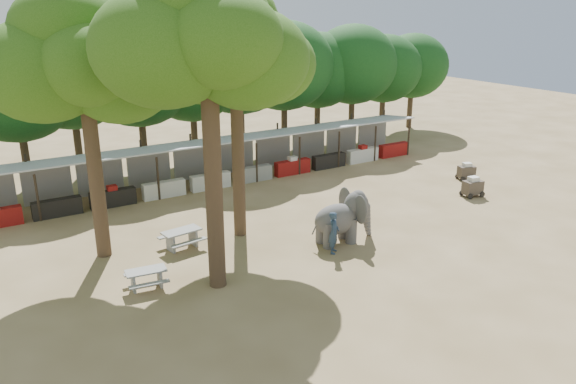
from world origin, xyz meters
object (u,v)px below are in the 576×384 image
yard_tree_back (230,45)px  cart_back (466,171)px  picnic_table_far (182,236)px  picnic_table_near (146,276)px  elephant (343,217)px  handler (334,233)px  yard_tree_left (77,59)px  yard_tree_center (201,35)px  cart_front (473,187)px

yard_tree_back → cart_back: size_ratio=9.17×
picnic_table_far → picnic_table_near: bearing=-139.8°
elephant → picnic_table_far: elephant is taller
cart_back → yard_tree_back: bearing=-161.1°
picnic_table_near → elephant: bearing=5.0°
yard_tree_back → handler: 9.05m
handler → picnic_table_near: 7.97m
yard_tree_left → cart_back: size_ratio=8.90×
yard_tree_back → picnic_table_far: bearing=-174.6°
yard_tree_back → handler: yard_tree_back is taller
yard_tree_left → yard_tree_back: bearing=-9.5°
yard_tree_center → picnic_table_far: size_ratio=6.50×
handler → cart_back: (13.15, 4.35, -0.41)m
yard_tree_back → elephant: bearing=-42.1°
yard_tree_center → cart_front: yard_tree_center is taller
yard_tree_center → elephant: bearing=5.5°
cart_back → picnic_table_far: bearing=-160.4°
yard_tree_back → picnic_table_near: size_ratio=6.90×
yard_tree_back → picnic_table_near: 10.08m
yard_tree_center → picnic_table_far: yard_tree_center is taller
picnic_table_near → cart_back: size_ratio=1.33×
yard_tree_left → yard_tree_back: size_ratio=0.97×
handler → cart_front: 11.14m
handler → picnic_table_far: (-5.38, 3.87, -0.38)m
yard_tree_back → picnic_table_far: yard_tree_back is taller
picnic_table_near → cart_front: size_ratio=1.31×
picnic_table_far → cart_back: 18.53m
picnic_table_near → picnic_table_far: picnic_table_far is taller
yard_tree_back → picnic_table_near: yard_tree_back is taller
elephant → yard_tree_center: bearing=-169.5°
yard_tree_center → yard_tree_back: bearing=53.1°
elephant → yard_tree_left: bearing=160.8°
elephant → yard_tree_back: bearing=142.9°
yard_tree_center → handler: bearing=-1.3°
picnic_table_near → cart_front: 18.86m
picnic_table_far → yard_tree_left: bearing=151.2°
yard_tree_left → picnic_table_far: bearing=-21.3°
yard_tree_left → handler: 12.39m
yard_tree_left → handler: yard_tree_left is taller
picnic_table_far → cart_back: bearing=-6.1°
cart_back → elephant: bearing=-145.4°
picnic_table_far → elephant: bearing=-33.1°
picnic_table_near → cart_back: (21.03, 3.23, 0.03)m
cart_front → cart_back: 3.23m
picnic_table_near → cart_back: bearing=15.9°
picnic_table_far → cart_back: (18.53, 0.48, -0.03)m
handler → picnic_table_near: bearing=124.8°
handler → picnic_table_near: size_ratio=1.13×
picnic_table_far → cart_front: (16.34, -1.90, 0.02)m
yard_tree_left → elephant: (9.71, -4.35, -7.05)m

